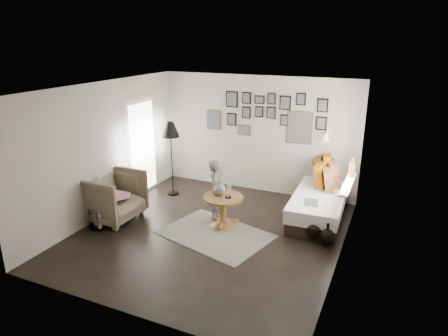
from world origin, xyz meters
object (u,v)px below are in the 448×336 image
at_px(demijohn_small, 327,237).
at_px(child, 216,191).
at_px(daybed, 321,198).
at_px(floor_lamp, 171,132).
at_px(demijohn_large, 314,231).
at_px(armchair, 112,196).
at_px(vase, 220,187).
at_px(magazine_basket, 98,218).
at_px(pedestal_table, 223,212).

distance_m(demijohn_small, child, 2.19).
bearing_deg(daybed, child, -151.23).
bearing_deg(demijohn_small, daybed, 106.56).
relative_size(floor_lamp, demijohn_large, 3.65).
bearing_deg(floor_lamp, armchair, -104.04).
height_order(vase, magazine_basket, vase).
distance_m(pedestal_table, magazine_basket, 2.32).
bearing_deg(pedestal_table, daybed, 38.62).
relative_size(daybed, demijohn_large, 5.01).
relative_size(floor_lamp, magazine_basket, 4.33).
bearing_deg(demijohn_large, pedestal_table, -175.16).
xyz_separation_m(vase, child, (-0.14, 0.15, -0.14)).
distance_m(vase, armchair, 2.11).
xyz_separation_m(armchair, demijohn_large, (3.75, 0.75, -0.30)).
relative_size(vase, armchair, 0.51).
relative_size(armchair, child, 0.86).
relative_size(pedestal_table, floor_lamp, 0.45).
xyz_separation_m(pedestal_table, child, (-0.22, 0.17, 0.33)).
bearing_deg(demijohn_large, child, 179.04).
height_order(armchair, demijohn_large, armchair).
bearing_deg(armchair, child, -66.49).
bearing_deg(armchair, demijohn_small, -80.35).
xyz_separation_m(vase, daybed, (1.64, 1.22, -0.41)).
bearing_deg(demijohn_small, pedestal_table, -179.34).
xyz_separation_m(daybed, armchair, (-3.63, -1.85, 0.14)).
xyz_separation_m(floor_lamp, child, (1.46, -0.80, -0.82)).
height_order(demijohn_large, demijohn_small, demijohn_large).
bearing_deg(armchair, magazine_basket, -179.97).
distance_m(daybed, demijohn_large, 1.12).
distance_m(vase, demijohn_small, 2.08).
distance_m(vase, child, 0.25).
relative_size(pedestal_table, magazine_basket, 1.95).
bearing_deg(floor_lamp, demijohn_large, -13.98).
bearing_deg(demijohn_small, magazine_basket, -165.26).
height_order(floor_lamp, demijohn_small, floor_lamp).
distance_m(armchair, demijohn_large, 3.84).
xyz_separation_m(daybed, child, (-1.78, -1.07, 0.26)).
bearing_deg(vase, armchair, -162.63).
bearing_deg(demijohn_small, floor_lamp, 165.12).
xyz_separation_m(pedestal_table, demijohn_small, (1.92, 0.02, -0.11)).
relative_size(daybed, child, 1.88).
xyz_separation_m(demijohn_large, child, (-1.90, 0.03, 0.43)).
relative_size(armchair, demijohn_large, 2.30).
height_order(armchair, magazine_basket, armchair).
relative_size(demijohn_large, demijohn_small, 1.10).
xyz_separation_m(armchair, magazine_basket, (-0.01, -0.43, -0.29)).
xyz_separation_m(floor_lamp, demijohn_small, (3.60, -0.96, -1.27)).
xyz_separation_m(magazine_basket, demijohn_large, (3.76, 1.17, -0.01)).
height_order(armchair, floor_lamp, floor_lamp).
bearing_deg(vase, magazine_basket, -152.31).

